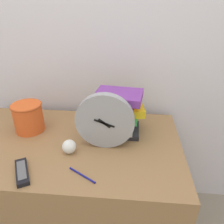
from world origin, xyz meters
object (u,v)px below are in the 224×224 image
Objects in this scene: basket at (28,117)px; tv_remote at (22,172)px; book_stack at (118,112)px; pen at (82,175)px; crumpled_paper_ball at (69,147)px; desk_clock at (105,121)px.

tv_remote is at bearing -72.16° from basket.
book_stack is 2.12× the size of pen.
crumpled_paper_ball is at bearing -33.29° from basket.
pen is (0.09, -0.15, -0.03)m from crumpled_paper_ball.
basket is at bearing 165.71° from desk_clock.
book_stack is at bearing 44.14° from tv_remote.
desk_clock reaches higher than pen.
basket is 0.50m from pen.
pen is at bearing -108.37° from desk_clock.
desk_clock is at bearing -110.71° from book_stack.
tv_remote is at bearing -145.19° from desk_clock.
crumpled_paper_ball reaches higher than tv_remote.
desk_clock is 1.73× the size of tv_remote.
book_stack is at bearing 69.29° from desk_clock.
basket reaches higher than crumpled_paper_ball.
tv_remote is (0.11, -0.34, -0.07)m from basket.
desk_clock is 1.72× the size of basket.
basket is (-0.44, 0.11, -0.06)m from desk_clock.
crumpled_paper_ball is (0.27, -0.18, -0.05)m from basket.
desk_clock is at bearing 22.18° from crumpled_paper_ball.
desk_clock reaches higher than tv_remote.
tv_remote is 1.29× the size of pen.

